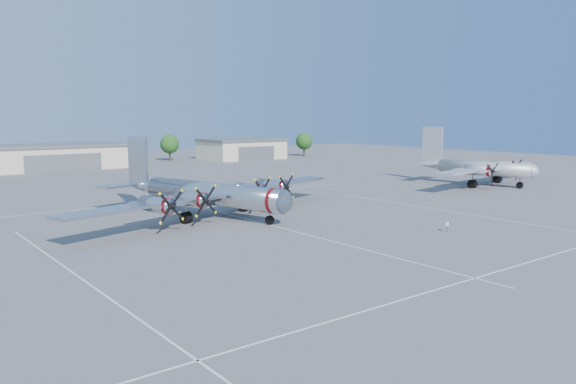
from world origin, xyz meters
TOP-DOWN VIEW (x-y plane):
  - ground at (0.00, 0.00)m, footprint 260.00×260.00m
  - parking_lines at (0.00, -1.75)m, footprint 60.00×50.08m
  - hangar_center at (0.00, 81.96)m, footprint 28.60×14.60m
  - hangar_east at (48.00, 81.96)m, footprint 20.60×14.60m
  - tree_east at (30.00, 88.00)m, footprint 4.80×4.80m
  - tree_far_east at (68.00, 80.00)m, footprint 4.80×4.80m
  - main_bomber_b29 at (-2.54, 11.77)m, footprint 45.81×37.26m
  - twin_engine_east at (47.68, 9.60)m, footprint 32.95×25.91m
  - info_placard at (11.84, -10.85)m, footprint 0.51×0.08m

SIDE VIEW (x-z plane):
  - ground at x=0.00m, z-range 0.00..0.00m
  - main_bomber_b29 at x=-2.54m, z-range -4.40..4.40m
  - twin_engine_east at x=47.68m, z-range -4.75..4.75m
  - parking_lines at x=0.00m, z-range 0.00..0.01m
  - info_placard at x=11.84m, z-range 0.20..1.16m
  - hangar_center at x=0.00m, z-range 0.01..5.41m
  - hangar_east at x=48.00m, z-range 0.01..5.41m
  - tree_east at x=30.00m, z-range 0.90..7.54m
  - tree_far_east at x=68.00m, z-range 0.90..7.54m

